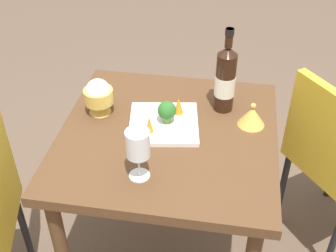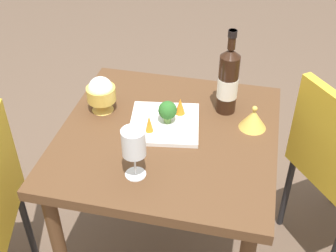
# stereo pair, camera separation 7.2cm
# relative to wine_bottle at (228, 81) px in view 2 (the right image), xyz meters

# --- Properties ---
(dining_table) EXTENTS (0.78, 0.78, 0.74)m
(dining_table) POSITION_rel_wine_bottle_xyz_m (-0.19, 0.18, -0.23)
(dining_table) COLOR brown
(dining_table) RESTS_ON ground_plane
(wine_bottle) EXTENTS (0.08, 0.08, 0.33)m
(wine_bottle) POSITION_rel_wine_bottle_xyz_m (0.00, 0.00, 0.00)
(wine_bottle) COLOR black
(wine_bottle) RESTS_ON dining_table
(wine_glass) EXTENTS (0.08, 0.08, 0.18)m
(wine_glass) POSITION_rel_wine_bottle_xyz_m (-0.42, 0.24, -0.00)
(wine_glass) COLOR white
(wine_glass) RESTS_ON dining_table
(rice_bowl) EXTENTS (0.11, 0.11, 0.14)m
(rice_bowl) POSITION_rel_wine_bottle_xyz_m (-0.10, 0.46, -0.06)
(rice_bowl) COLOR gold
(rice_bowl) RESTS_ON dining_table
(rice_bowl_lid) EXTENTS (0.10, 0.10, 0.09)m
(rice_bowl_lid) POSITION_rel_wine_bottle_xyz_m (-0.09, -0.11, -0.09)
(rice_bowl_lid) COLOR gold
(rice_bowl_lid) RESTS_ON dining_table
(serving_plate) EXTENTS (0.29, 0.29, 0.02)m
(serving_plate) POSITION_rel_wine_bottle_xyz_m (-0.15, 0.21, -0.12)
(serving_plate) COLOR white
(serving_plate) RESTS_ON dining_table
(broccoli_floret) EXTENTS (0.07, 0.07, 0.09)m
(broccoli_floret) POSITION_rel_wine_bottle_xyz_m (-0.14, 0.20, -0.07)
(broccoli_floret) COLOR #729E4C
(broccoli_floret) RESTS_ON serving_plate
(carrot_garnish_left) EXTENTS (0.03, 0.03, 0.07)m
(carrot_garnish_left) POSITION_rel_wine_bottle_xyz_m (-0.21, 0.25, -0.08)
(carrot_garnish_left) COLOR orange
(carrot_garnish_left) RESTS_ON serving_plate
(carrot_garnish_right) EXTENTS (0.04, 0.04, 0.07)m
(carrot_garnish_right) POSITION_rel_wine_bottle_xyz_m (-0.08, 0.16, -0.08)
(carrot_garnish_right) COLOR orange
(carrot_garnish_right) RESTS_ON serving_plate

